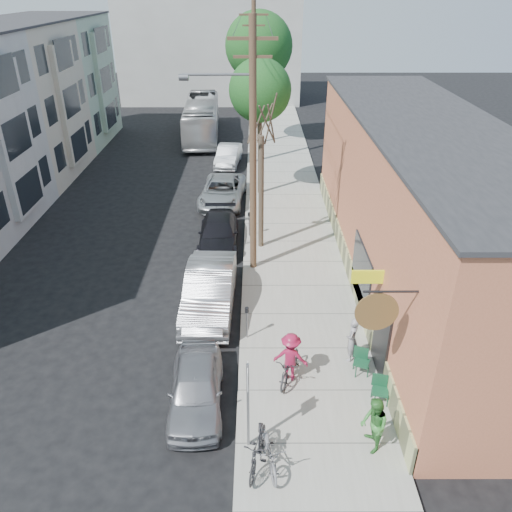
{
  "coord_description": "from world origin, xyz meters",
  "views": [
    {
      "loc": [
        2.54,
        -13.35,
        11.07
      ],
      "look_at": [
        2.57,
        4.05,
        1.5
      ],
      "focal_mm": 35.0,
      "sensor_mm": 36.0,
      "label": 1
    }
  ],
  "objects_px": {
    "cyclist": "(291,357)",
    "car_2": "(219,233)",
    "utility_pole_near": "(251,149)",
    "tree_leafy_far": "(259,46)",
    "parked_bike_a": "(258,449)",
    "patio_chair_a": "(361,362)",
    "patron_grey": "(352,339)",
    "car_1": "(209,290)",
    "parking_meter_near": "(247,318)",
    "car_4": "(228,155)",
    "patron_green": "(374,425)",
    "car_3": "(222,191)",
    "sign_post": "(248,398)",
    "bus": "(202,119)",
    "patio_chair_b": "(380,391)",
    "parked_bike_b": "(269,450)",
    "tree_leafy_mid": "(260,91)",
    "car_0": "(196,388)",
    "tree_bare": "(261,194)",
    "parking_meter_far": "(249,220)"
  },
  "relations": [
    {
      "from": "parked_bike_b",
      "to": "car_0",
      "type": "bearing_deg",
      "value": 122.7
    },
    {
      "from": "patio_chair_b",
      "to": "car_3",
      "type": "distance_m",
      "value": 16.55
    },
    {
      "from": "parked_bike_a",
      "to": "car_2",
      "type": "relative_size",
      "value": 0.4
    },
    {
      "from": "car_3",
      "to": "parking_meter_far",
      "type": "bearing_deg",
      "value": -66.71
    },
    {
      "from": "utility_pole_near",
      "to": "patio_chair_b",
      "type": "height_order",
      "value": "utility_pole_near"
    },
    {
      "from": "parking_meter_far",
      "to": "patio_chair_b",
      "type": "xyz_separation_m",
      "value": [
        3.95,
        -11.05,
        -0.39
      ]
    },
    {
      "from": "parking_meter_far",
      "to": "utility_pole_near",
      "type": "height_order",
      "value": "utility_pole_near"
    },
    {
      "from": "patron_grey",
      "to": "parked_bike_a",
      "type": "bearing_deg",
      "value": -15.12
    },
    {
      "from": "parking_meter_far",
      "to": "car_1",
      "type": "height_order",
      "value": "car_1"
    },
    {
      "from": "parking_meter_near",
      "to": "car_2",
      "type": "relative_size",
      "value": 0.28
    },
    {
      "from": "patio_chair_b",
      "to": "car_0",
      "type": "bearing_deg",
      "value": -166.66
    },
    {
      "from": "tree_leafy_far",
      "to": "parked_bike_b",
      "type": "height_order",
      "value": "tree_leafy_far"
    },
    {
      "from": "tree_bare",
      "to": "parked_bike_a",
      "type": "distance_m",
      "value": 12.37
    },
    {
      "from": "patio_chair_a",
      "to": "car_1",
      "type": "relative_size",
      "value": 0.17
    },
    {
      "from": "utility_pole_near",
      "to": "parking_meter_near",
      "type": "bearing_deg",
      "value": -91.61
    },
    {
      "from": "car_4",
      "to": "parking_meter_near",
      "type": "bearing_deg",
      "value": -79.7
    },
    {
      "from": "tree_bare",
      "to": "car_2",
      "type": "bearing_deg",
      "value": 170.83
    },
    {
      "from": "parking_meter_near",
      "to": "car_3",
      "type": "height_order",
      "value": "parking_meter_near"
    },
    {
      "from": "patron_green",
      "to": "car_4",
      "type": "distance_m",
      "value": 24.51
    },
    {
      "from": "cyclist",
      "to": "car_2",
      "type": "bearing_deg",
      "value": -59.57
    },
    {
      "from": "parking_meter_far",
      "to": "tree_leafy_far",
      "type": "distance_m",
      "value": 17.37
    },
    {
      "from": "parking_meter_near",
      "to": "patio_chair_b",
      "type": "distance_m",
      "value": 5.03
    },
    {
      "from": "parked_bike_b",
      "to": "car_4",
      "type": "height_order",
      "value": "car_4"
    },
    {
      "from": "car_4",
      "to": "patron_green",
      "type": "bearing_deg",
      "value": -72.73
    },
    {
      "from": "tree_leafy_far",
      "to": "parked_bike_b",
      "type": "xyz_separation_m",
      "value": [
        0.09,
        -29.44,
        -6.45
      ]
    },
    {
      "from": "tree_leafy_mid",
      "to": "patron_grey",
      "type": "xyz_separation_m",
      "value": [
        2.87,
        -14.89,
        -5.02
      ]
    },
    {
      "from": "patio_chair_b",
      "to": "cyclist",
      "type": "xyz_separation_m",
      "value": [
        -2.58,
        1.04,
        0.4
      ]
    },
    {
      "from": "parking_meter_near",
      "to": "car_3",
      "type": "xyz_separation_m",
      "value": [
        -1.58,
        12.51,
        -0.29
      ]
    },
    {
      "from": "parking_meter_near",
      "to": "car_1",
      "type": "distance_m",
      "value": 2.44
    },
    {
      "from": "car_4",
      "to": "bus",
      "type": "distance_m",
      "value": 7.54
    },
    {
      "from": "patio_chair_a",
      "to": "patron_green",
      "type": "relative_size",
      "value": 0.53
    },
    {
      "from": "utility_pole_near",
      "to": "car_3",
      "type": "height_order",
      "value": "utility_pole_near"
    },
    {
      "from": "tree_leafy_mid",
      "to": "car_0",
      "type": "distance_m",
      "value": 17.69
    },
    {
      "from": "utility_pole_near",
      "to": "car_1",
      "type": "relative_size",
      "value": 1.96
    },
    {
      "from": "patron_green",
      "to": "car_2",
      "type": "height_order",
      "value": "patron_green"
    },
    {
      "from": "tree_bare",
      "to": "parked_bike_a",
      "type": "bearing_deg",
      "value": -90.96
    },
    {
      "from": "utility_pole_near",
      "to": "tree_leafy_far",
      "type": "distance_m",
      "value": 19.31
    },
    {
      "from": "cyclist",
      "to": "car_2",
      "type": "distance_m",
      "value": 9.74
    },
    {
      "from": "parking_meter_near",
      "to": "patron_grey",
      "type": "relative_size",
      "value": 0.78
    },
    {
      "from": "cyclist",
      "to": "sign_post",
      "type": "bearing_deg",
      "value": 77.35
    },
    {
      "from": "parking_meter_far",
      "to": "parking_meter_near",
      "type": "bearing_deg",
      "value": -90.0
    },
    {
      "from": "car_3",
      "to": "car_4",
      "type": "height_order",
      "value": "car_3"
    },
    {
      "from": "patron_grey",
      "to": "car_1",
      "type": "bearing_deg",
      "value": -100.88
    },
    {
      "from": "sign_post",
      "to": "car_4",
      "type": "relative_size",
      "value": 0.69
    },
    {
      "from": "parking_meter_near",
      "to": "parked_bike_b",
      "type": "height_order",
      "value": "parking_meter_near"
    },
    {
      "from": "parking_meter_far",
      "to": "tree_leafy_far",
      "type": "bearing_deg",
      "value": 88.06
    },
    {
      "from": "parked_bike_a",
      "to": "patio_chair_a",
      "type": "bearing_deg",
      "value": 59.11
    },
    {
      "from": "tree_bare",
      "to": "parked_bike_b",
      "type": "relative_size",
      "value": 2.89
    },
    {
      "from": "parking_meter_near",
      "to": "parked_bike_b",
      "type": "bearing_deg",
      "value": -83.04
    },
    {
      "from": "parking_meter_near",
      "to": "car_2",
      "type": "height_order",
      "value": "parking_meter_near"
    }
  ]
}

